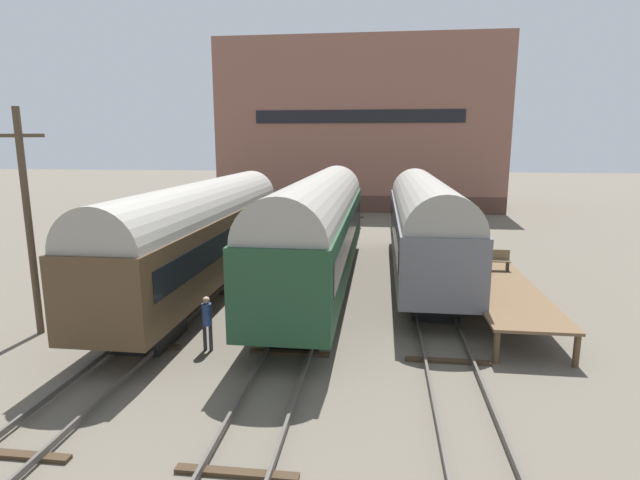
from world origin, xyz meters
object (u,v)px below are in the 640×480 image
train_car_brown (203,231)px  person_worker (207,318)px  train_car_grey (424,221)px  utility_pole (28,220)px  train_car_green (319,225)px  bench (494,259)px

train_car_brown → person_worker: 6.78m
train_car_grey → person_worker: size_ratio=9.36×
train_car_brown → train_car_grey: bearing=22.7°
utility_pole → train_car_green: bearing=36.9°
train_car_green → person_worker: 8.33m
train_car_grey → train_car_brown: 10.82m
train_car_brown → bench: 12.97m
train_car_brown → person_worker: size_ratio=9.53×
bench → person_worker: bench is taller
train_car_grey → bench: (2.86, -2.79, -1.23)m
train_car_brown → utility_pole: utility_pole is taller
train_car_brown → person_worker: train_car_brown is taller
train_car_green → utility_pole: (-9.21, -6.91, 1.11)m
utility_pole → person_worker: bearing=-6.5°
bench → utility_pole: (-17.06, -6.78, 2.49)m
train_car_green → bench: (7.85, -0.13, -1.38)m
bench → train_car_grey: bearing=135.7°
train_car_green → bench: size_ratio=13.47×
train_car_green → utility_pole: size_ratio=2.39×
train_car_green → person_worker: (-2.72, -7.65, -1.88)m
bench → train_car_brown: bearing=-173.9°
bench → utility_pole: bearing=-158.3°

